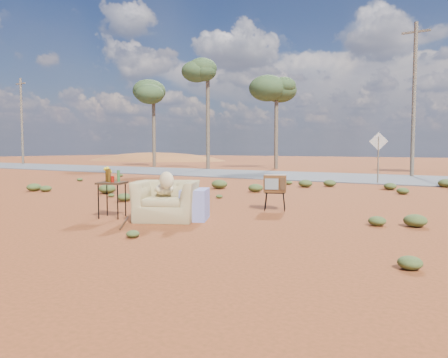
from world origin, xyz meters
The scene contains 14 objects.
ground centered at (0.00, 0.00, 0.00)m, with size 140.00×140.00×0.00m, color brown.
highway centered at (0.00, 15.00, 0.02)m, with size 140.00×7.00×0.04m, color #565659.
dirt_mound centered at (-30.00, 34.00, 0.00)m, with size 26.00×18.00×2.00m, color #A15A26.
armchair centered at (0.01, -0.05, 0.52)m, with size 1.65×1.51×1.11m.
tv_unit centered at (1.24, 2.41, 0.64)m, with size 0.66×0.60×0.87m.
side_table centered at (-1.32, -0.49, 0.80)m, with size 0.71×0.71×1.09m.
rusty_bar centered at (-0.50, -0.94, 0.02)m, with size 0.04×0.04×1.41m, color #472613.
road_sign centered at (1.50, 12.00, 1.50)m, with size 0.78×0.06×2.19m.
eucalyptus_far_left centered at (-18.00, 20.00, 5.94)m, with size 3.20×3.20×7.10m.
eucalyptus_left centered at (-12.00, 19.00, 6.92)m, with size 3.20×3.20×8.10m.
eucalyptus_near_left centered at (-8.00, 22.00, 5.45)m, with size 3.20×3.20×6.60m.
utility_pole_west centered at (-32.00, 17.50, 4.15)m, with size 1.40×0.20×8.00m.
utility_pole_center centered at (2.00, 17.50, 4.15)m, with size 1.40×0.20×8.00m.
scrub_patch centered at (-0.82, 4.41, 0.14)m, with size 17.49×8.07×0.33m.
Camera 1 is at (5.79, -7.20, 1.51)m, focal length 35.00 mm.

